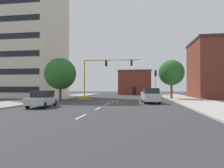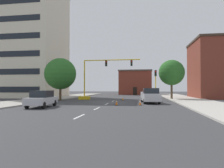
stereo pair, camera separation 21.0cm
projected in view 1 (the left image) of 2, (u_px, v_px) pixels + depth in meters
name	position (u px, v px, depth m)	size (l,w,h in m)	color
ground_plane	(111.00, 102.00, 27.95)	(160.00, 160.00, 0.00)	#38383A
sidewalk_left	(55.00, 98.00, 37.58)	(6.00, 56.00, 0.14)	#9E998E
sidewalk_right	(186.00, 99.00, 34.16)	(6.00, 56.00, 0.14)	#B2ADA3
lane_stripe_seg_0	(81.00, 116.00, 14.10)	(0.16, 2.40, 0.01)	silver
lane_stripe_seg_1	(98.00, 108.00, 19.54)	(0.16, 2.40, 0.01)	silver
lane_stripe_seg_2	(107.00, 104.00, 24.98)	(0.16, 2.40, 0.01)	silver
lane_stripe_seg_3	(113.00, 101.00, 30.43)	(0.16, 2.40, 0.01)	silver
building_tall_left	(31.00, 42.00, 43.79)	(13.45, 12.53, 23.97)	beige
building_brick_center	(135.00, 83.00, 60.07)	(9.56, 8.97, 7.12)	brown
building_row_right	(222.00, 69.00, 38.70)	(11.31, 10.80, 11.26)	brown
traffic_signal_gantry	(92.00, 86.00, 34.36)	(10.48, 1.20, 6.83)	yellow
traffic_light_pole_right	(156.00, 78.00, 31.41)	(0.32, 0.47, 4.80)	yellow
tree_left_near	(60.00, 74.00, 32.01)	(5.03, 5.03, 6.79)	#4C3823
tree_right_mid	(171.00, 73.00, 34.69)	(4.41, 4.41, 6.87)	brown
pickup_truck_silver	(150.00, 96.00, 26.52)	(2.49, 5.56, 1.99)	#BCBCC1
sedan_silver_near_left	(42.00, 99.00, 20.86)	(2.24, 4.65, 1.74)	#B7B7BC
traffic_cone_roadside_a	(123.00, 99.00, 32.19)	(0.36, 0.36, 0.59)	black
traffic_cone_roadside_b	(141.00, 103.00, 23.07)	(0.36, 0.36, 0.60)	black
traffic_cone_roadside_c	(117.00, 102.00, 23.15)	(0.36, 0.36, 0.66)	black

